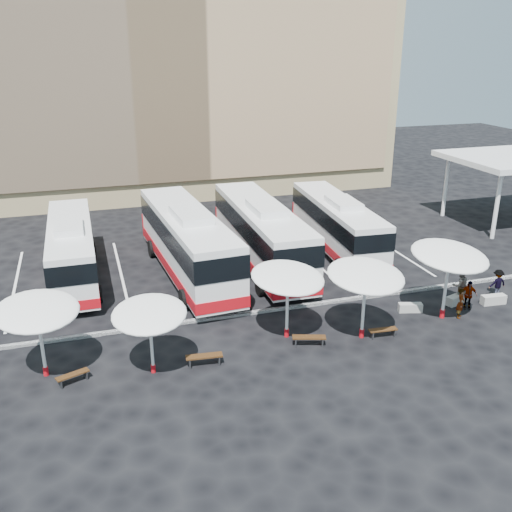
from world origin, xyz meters
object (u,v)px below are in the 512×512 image
object	(u,v)px
passenger_3	(498,283)
bus_2	(261,232)
wood_bench_1	(204,358)
wood_bench_3	(383,331)
sunshade_3	(366,276)
conc_bench_1	(457,299)
passenger_1	(460,286)
wood_bench_0	(73,376)
bus_0	(72,248)
sunshade_1	(149,314)
bus_3	(337,223)
passenger_0	(461,303)
bus_1	(187,241)
sunshade_0	(37,311)
sunshade_2	(288,278)
passenger_2	(468,295)
sunshade_4	(450,256)
conc_bench_2	(493,300)
conc_bench_0	(410,308)
wood_bench_2	(309,339)

from	to	relation	value
passenger_3	bus_2	bearing A→B (deg)	-36.47
wood_bench_1	bus_2	bearing A→B (deg)	60.52
wood_bench_3	sunshade_3	bearing A→B (deg)	162.73
bus_2	conc_bench_1	world-z (taller)	bus_2
passenger_1	passenger_3	world-z (taller)	passenger_1
wood_bench_1	wood_bench_0	bearing A→B (deg)	176.99
bus_0	sunshade_1	size ratio (longest dim) A/B	3.16
bus_0	sunshade_3	bearing A→B (deg)	-42.00
bus_2	bus_3	world-z (taller)	bus_2
sunshade_1	passenger_0	distance (m)	15.76
bus_1	sunshade_3	bearing A→B (deg)	-61.66
bus_1	passenger_3	bearing A→B (deg)	-31.08
wood_bench_0	wood_bench_1	xyz separation A→B (m)	(5.46, -0.29, 0.06)
wood_bench_1	conc_bench_1	xyz separation A→B (m)	(14.30, 2.08, -0.13)
sunshade_0	passenger_3	bearing A→B (deg)	2.59
sunshade_3	wood_bench_1	bearing A→B (deg)	-178.17
passenger_3	passenger_1	bearing A→B (deg)	1.85
bus_3	passenger_1	xyz separation A→B (m)	(2.95, -9.38, -1.00)
wood_bench_3	passenger_0	bearing A→B (deg)	8.21
bus_0	bus_3	xyz separation A→B (m)	(16.83, -0.25, 0.04)
passenger_3	conc_bench_1	bearing A→B (deg)	5.38
sunshade_2	passenger_2	size ratio (longest dim) A/B	2.92
bus_3	sunshade_4	distance (m)	10.89
sunshade_1	sunshade_0	bearing A→B (deg)	165.55
bus_0	sunshade_4	world-z (taller)	sunshade_4
wood_bench_3	passenger_2	bearing A→B (deg)	14.12
bus_3	passenger_0	xyz separation A→B (m)	(1.82, -11.00, -1.15)
sunshade_4	passenger_3	distance (m)	5.31
sunshade_4	passenger_2	world-z (taller)	sunshade_4
wood_bench_0	bus_1	bearing A→B (deg)	55.97
wood_bench_3	passenger_1	xyz separation A→B (m)	(5.90, 2.30, 0.62)
bus_3	wood_bench_0	size ratio (longest dim) A/B	8.70
passenger_0	passenger_1	bearing A→B (deg)	7.09
conc_bench_1	conc_bench_2	bearing A→B (deg)	-18.28
bus_3	conc_bench_1	distance (m)	10.07
sunshade_4	conc_bench_1	bearing A→B (deg)	34.90
wood_bench_0	bus_2	bearing A→B (deg)	42.10
sunshade_1	passenger_2	world-z (taller)	sunshade_1
sunshade_3	passenger_3	world-z (taller)	sunshade_3
passenger_1	sunshade_4	bearing A→B (deg)	45.51
sunshade_2	conc_bench_0	world-z (taller)	sunshade_2
sunshade_3	passenger_2	xyz separation A→B (m)	(6.75, 1.16, -2.38)
conc_bench_2	passenger_3	world-z (taller)	passenger_3
wood_bench_2	passenger_3	distance (m)	12.20
bus_0	conc_bench_1	world-z (taller)	bus_0
conc_bench_2	bus_3	bearing A→B (deg)	114.10
sunshade_4	passenger_1	world-z (taller)	sunshade_4
passenger_0	wood_bench_2	bearing A→B (deg)	134.77
sunshade_0	conc_bench_0	bearing A→B (deg)	2.38
conc_bench_0	passenger_1	world-z (taller)	passenger_1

